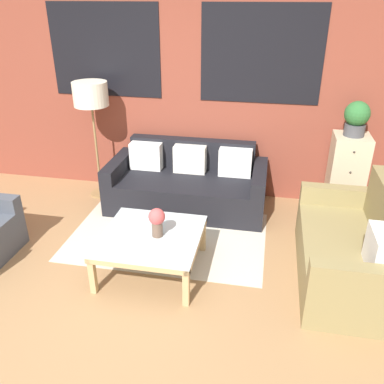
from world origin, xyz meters
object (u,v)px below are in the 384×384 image
drawer_cabinet (346,175)px  floor_lamp (91,98)px  coffee_table (151,240)px  potted_plant (357,118)px  couch_dark (188,185)px  settee_vintage (352,251)px  flower_vase (157,220)px

drawer_cabinet → floor_lamp: bearing=-177.8°
coffee_table → potted_plant: potted_plant is taller
couch_dark → coffee_table: (-0.07, -1.38, 0.05)m
settee_vintage → flower_vase: (-1.78, -0.22, 0.25)m
couch_dark → drawer_cabinet: bearing=6.2°
coffee_table → drawer_cabinet: bearing=39.0°
settee_vintage → potted_plant: bearing=85.6°
flower_vase → couch_dark: bearing=89.9°
coffee_table → couch_dark: bearing=87.2°
couch_dark → settee_vintage: 2.12m
couch_dark → coffee_table: bearing=-92.8°
settee_vintage → coffee_table: 1.86m
couch_dark → floor_lamp: floor_lamp is taller
floor_lamp → drawer_cabinet: bearing=2.2°
coffee_table → potted_plant: (1.95, 1.58, 0.85)m
couch_dark → floor_lamp: size_ratio=1.29×
settee_vintage → floor_lamp: (-2.99, 1.25, 0.98)m
settee_vintage → coffee_table: (-1.85, -0.22, 0.03)m
settee_vintage → flower_vase: size_ratio=5.47×
drawer_cabinet → potted_plant: potted_plant is taller
couch_dark → potted_plant: bearing=6.2°
drawer_cabinet → flower_vase: (-1.89, -1.58, 0.07)m
couch_dark → drawer_cabinet: drawer_cabinet is taller
couch_dark → coffee_table: couch_dark is taller
coffee_table → drawer_cabinet: drawer_cabinet is taller
couch_dark → flower_vase: size_ratio=6.79×
floor_lamp → settee_vintage: bearing=-22.6°
potted_plant → flower_vase: bearing=-140.0°
coffee_table → floor_lamp: bearing=127.9°
couch_dark → flower_vase: 1.40m
couch_dark → settee_vintage: size_ratio=1.24×
couch_dark → flower_vase: bearing=-90.1°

